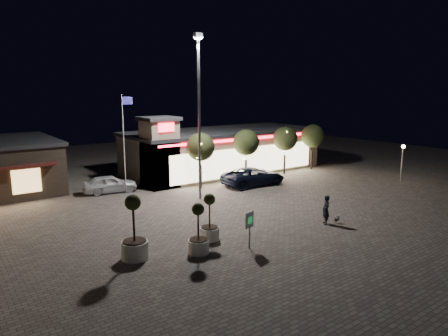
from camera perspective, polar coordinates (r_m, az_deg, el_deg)
ground at (r=23.91m, az=2.96°, el=-9.31°), size 90.00×90.00×0.00m
retail_building at (r=41.22m, az=-0.51°, el=2.55°), size 20.40×8.40×6.10m
floodlight_pole at (r=30.11m, az=-3.58°, el=8.58°), size 0.60×0.40×12.38m
flagpole at (r=32.96m, az=-14.01°, el=4.52°), size 0.95×0.10×8.00m
lamp_post_east at (r=39.69m, az=24.16°, el=1.60°), size 0.36×0.36×3.48m
string_tree_a at (r=34.03m, az=-3.37°, el=3.02°), size 2.42×2.42×4.79m
string_tree_b at (r=36.93m, az=3.19°, el=3.66°), size 2.42×2.42×4.79m
string_tree_c at (r=40.25m, az=8.73°, el=4.16°), size 2.42×2.42×4.79m
string_tree_d at (r=43.14m, az=12.54°, el=4.48°), size 2.42×2.42×4.79m
pickup_truck at (r=35.44m, az=4.24°, el=-1.19°), size 6.02×3.17×1.62m
white_sedan at (r=34.18m, az=-15.98°, el=-2.18°), size 4.56×2.47×1.47m
pedestrian at (r=25.97m, az=14.35°, el=-5.84°), size 0.71×0.80×1.84m
dog at (r=26.61m, az=15.88°, el=-6.95°), size 0.53×0.31×0.28m
planter_left at (r=20.66m, az=-12.68°, el=-9.89°), size 1.35×1.35×3.32m
planter_mid at (r=20.92m, az=-3.67°, el=-9.94°), size 1.09×1.09×2.69m
planter_right at (r=22.65m, az=-2.07°, el=-8.24°), size 1.10×1.10×2.69m
valet_sign at (r=21.32m, az=3.68°, el=-7.86°), size 0.66×0.23×2.02m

